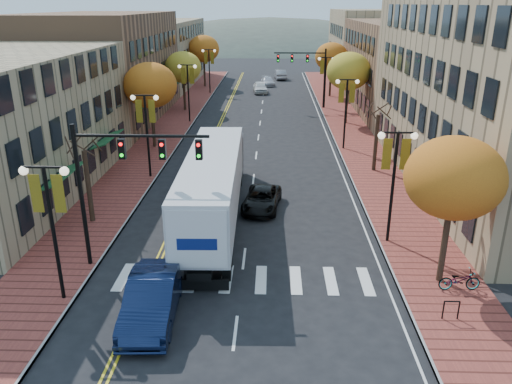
# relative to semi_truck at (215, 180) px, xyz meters

# --- Properties ---
(ground) EXTENTS (200.00, 200.00, 0.00)m
(ground) POSITION_rel_semi_truck_xyz_m (1.93, -8.77, -2.47)
(ground) COLOR black
(ground) RESTS_ON ground
(sidewalk_left) EXTENTS (4.00, 85.00, 0.15)m
(sidewalk_left) POSITION_rel_semi_truck_xyz_m (-7.07, 23.73, -2.40)
(sidewalk_left) COLOR brown
(sidewalk_left) RESTS_ON ground
(sidewalk_right) EXTENTS (4.00, 85.00, 0.15)m
(sidewalk_right) POSITION_rel_semi_truck_xyz_m (10.93, 23.73, -2.40)
(sidewalk_right) COLOR brown
(sidewalk_right) RESTS_ON ground
(building_left_mid) EXTENTS (12.00, 24.00, 11.00)m
(building_left_mid) POSITION_rel_semi_truck_xyz_m (-15.07, 27.23, 3.03)
(building_left_mid) COLOR brown
(building_left_mid) RESTS_ON ground
(building_left_far) EXTENTS (12.00, 26.00, 9.50)m
(building_left_far) POSITION_rel_semi_truck_xyz_m (-15.07, 52.23, 2.28)
(building_left_far) COLOR #9E8966
(building_left_far) RESTS_ON ground
(building_right_mid) EXTENTS (15.00, 24.00, 10.00)m
(building_right_mid) POSITION_rel_semi_truck_xyz_m (20.43, 33.23, 2.53)
(building_right_mid) COLOR brown
(building_right_mid) RESTS_ON ground
(building_right_far) EXTENTS (15.00, 20.00, 11.00)m
(building_right_far) POSITION_rel_semi_truck_xyz_m (20.43, 55.23, 3.03)
(building_right_far) COLOR #9E8966
(building_right_far) RESTS_ON ground
(tree_left_a) EXTENTS (0.28, 0.28, 4.20)m
(tree_left_a) POSITION_rel_semi_truck_xyz_m (-7.07, -0.77, -0.22)
(tree_left_a) COLOR #382619
(tree_left_a) RESTS_ON sidewalk_left
(tree_left_b) EXTENTS (4.48, 4.48, 7.21)m
(tree_left_b) POSITION_rel_semi_truck_xyz_m (-7.07, 15.23, 2.97)
(tree_left_b) COLOR #382619
(tree_left_b) RESTS_ON sidewalk_left
(tree_left_c) EXTENTS (4.16, 4.16, 6.69)m
(tree_left_c) POSITION_rel_semi_truck_xyz_m (-7.07, 31.23, 2.58)
(tree_left_c) COLOR #382619
(tree_left_c) RESTS_ON sidewalk_left
(tree_left_d) EXTENTS (4.61, 4.61, 7.42)m
(tree_left_d) POSITION_rel_semi_truck_xyz_m (-7.07, 49.23, 3.13)
(tree_left_d) COLOR #382619
(tree_left_d) RESTS_ON sidewalk_left
(tree_right_a) EXTENTS (4.16, 4.16, 6.69)m
(tree_right_a) POSITION_rel_semi_truck_xyz_m (10.93, -6.77, 2.58)
(tree_right_a) COLOR #382619
(tree_right_a) RESTS_ON sidewalk_right
(tree_right_b) EXTENTS (0.28, 0.28, 4.20)m
(tree_right_b) POSITION_rel_semi_truck_xyz_m (10.93, 9.23, -0.22)
(tree_right_b) COLOR #382619
(tree_right_b) RESTS_ON sidewalk_right
(tree_right_c) EXTENTS (4.48, 4.48, 7.21)m
(tree_right_c) POSITION_rel_semi_truck_xyz_m (10.93, 25.23, 2.97)
(tree_right_c) COLOR #382619
(tree_right_c) RESTS_ON sidewalk_right
(tree_right_d) EXTENTS (4.35, 4.35, 7.00)m
(tree_right_d) POSITION_rel_semi_truck_xyz_m (10.93, 41.23, 2.82)
(tree_right_d) COLOR #382619
(tree_right_d) RESTS_ON sidewalk_right
(lamp_left_a) EXTENTS (1.96, 0.36, 6.05)m
(lamp_left_a) POSITION_rel_semi_truck_xyz_m (-5.57, -8.77, 1.82)
(lamp_left_a) COLOR black
(lamp_left_a) RESTS_ON ground
(lamp_left_b) EXTENTS (1.96, 0.36, 6.05)m
(lamp_left_b) POSITION_rel_semi_truck_xyz_m (-5.57, 7.23, 1.82)
(lamp_left_b) COLOR black
(lamp_left_b) RESTS_ON ground
(lamp_left_c) EXTENTS (1.96, 0.36, 6.05)m
(lamp_left_c) POSITION_rel_semi_truck_xyz_m (-5.57, 25.23, 1.82)
(lamp_left_c) COLOR black
(lamp_left_c) RESTS_ON ground
(lamp_left_d) EXTENTS (1.96, 0.36, 6.05)m
(lamp_left_d) POSITION_rel_semi_truck_xyz_m (-5.57, 43.23, 1.82)
(lamp_left_d) COLOR black
(lamp_left_d) RESTS_ON ground
(lamp_right_a) EXTENTS (1.96, 0.36, 6.05)m
(lamp_right_a) POSITION_rel_semi_truck_xyz_m (9.43, -2.77, 1.82)
(lamp_right_a) COLOR black
(lamp_right_a) RESTS_ON ground
(lamp_right_b) EXTENTS (1.96, 0.36, 6.05)m
(lamp_right_b) POSITION_rel_semi_truck_xyz_m (9.43, 15.23, 1.82)
(lamp_right_b) COLOR black
(lamp_right_b) RESTS_ON ground
(lamp_right_c) EXTENTS (1.96, 0.36, 6.05)m
(lamp_right_c) POSITION_rel_semi_truck_xyz_m (9.43, 33.23, 1.82)
(lamp_right_c) COLOR black
(lamp_right_c) RESTS_ON ground
(traffic_mast_near) EXTENTS (6.10, 0.35, 7.00)m
(traffic_mast_near) POSITION_rel_semi_truck_xyz_m (-3.54, -5.77, 2.45)
(traffic_mast_near) COLOR black
(traffic_mast_near) RESTS_ON ground
(traffic_mast_far) EXTENTS (6.10, 0.34, 7.00)m
(traffic_mast_far) POSITION_rel_semi_truck_xyz_m (7.41, 33.23, 2.45)
(traffic_mast_far) COLOR black
(traffic_mast_far) RESTS_ON ground
(semi_truck) EXTENTS (3.08, 16.97, 4.23)m
(semi_truck) POSITION_rel_semi_truck_xyz_m (0.00, 0.00, 0.00)
(semi_truck) COLOR black
(semi_truck) RESTS_ON ground
(navy_sedan) EXTENTS (2.16, 5.49, 1.78)m
(navy_sedan) POSITION_rel_semi_truck_xyz_m (-1.45, -9.87, -1.58)
(navy_sedan) COLOR #0D1634
(navy_sedan) RESTS_ON ground
(black_suv) EXTENTS (2.59, 4.72, 1.25)m
(black_suv) POSITION_rel_semi_truck_xyz_m (2.66, 1.72, -1.85)
(black_suv) COLOR black
(black_suv) RESTS_ON ground
(car_far_white) EXTENTS (2.32, 4.80, 1.58)m
(car_far_white) POSITION_rel_semi_truck_xyz_m (1.43, 44.31, -1.68)
(car_far_white) COLOR silver
(car_far_white) RESTS_ON ground
(car_far_silver) EXTENTS (2.33, 4.55, 1.26)m
(car_far_silver) POSITION_rel_semi_truck_xyz_m (2.43, 51.11, -1.84)
(car_far_silver) COLOR #B2B2BA
(car_far_silver) RESTS_ON ground
(car_far_oncoming) EXTENTS (2.17, 4.88, 1.56)m
(car_far_oncoming) POSITION_rel_semi_truck_xyz_m (4.41, 57.93, -1.69)
(car_far_oncoming) COLOR #95949A
(car_far_oncoming) RESTS_ON ground
(bicycle) EXTENTS (1.84, 0.73, 0.95)m
(bicycle) POSITION_rel_semi_truck_xyz_m (11.51, -7.57, -1.85)
(bicycle) COLOR gray
(bicycle) RESTS_ON sidewalk_right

